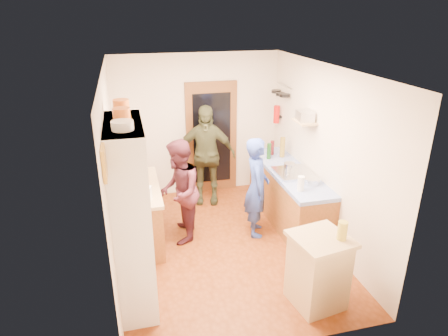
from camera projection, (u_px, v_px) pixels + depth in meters
name	position (u px, v px, depth m)	size (l,w,h in m)	color
floor	(224.00, 246.00, 5.99)	(3.00, 4.00, 0.02)	brown
ceiling	(225.00, 68.00, 5.01)	(3.00, 4.00, 0.02)	silver
wall_back	(198.00, 126.00, 7.31)	(3.00, 0.02, 2.60)	beige
wall_front	(277.00, 242.00, 3.70)	(3.00, 0.02, 2.60)	beige
wall_left	(112.00, 175.00, 5.16)	(0.02, 4.00, 2.60)	beige
wall_right	(324.00, 155.00, 5.84)	(0.02, 4.00, 2.60)	beige
door_frame	(212.00, 138.00, 7.42)	(0.95, 0.06, 2.10)	brown
door_glass	(212.00, 139.00, 7.39)	(0.70, 0.02, 1.70)	black
hutch_body	(132.00, 216.00, 4.56)	(0.40, 1.20, 2.20)	white
hutch_top_shelf	(123.00, 125.00, 4.16)	(0.40, 1.14, 0.04)	white
plate_stack	(122.00, 125.00, 3.90)	(0.22, 0.22, 0.09)	white
orange_pot_a	(122.00, 115.00, 4.17)	(0.18, 0.18, 0.15)	orange
orange_pot_b	(121.00, 107.00, 4.48)	(0.18, 0.18, 0.16)	orange
left_counter_base	(139.00, 215.00, 5.96)	(0.60, 1.40, 0.85)	#9E5427
left_counter_top	(137.00, 188.00, 5.80)	(0.64, 1.44, 0.05)	tan
toaster	(142.00, 194.00, 5.34)	(0.25, 0.17, 0.19)	white
kettle	(133.00, 184.00, 5.66)	(0.16, 0.16, 0.18)	white
orange_bowl	(142.00, 179.00, 5.91)	(0.22, 0.22, 0.10)	orange
chopping_board	(137.00, 173.00, 6.23)	(0.30, 0.22, 0.03)	tan
right_counter_base	(288.00, 197.00, 6.55)	(0.60, 2.20, 0.84)	#9E5427
right_counter_top	(289.00, 172.00, 6.38)	(0.62, 2.22, 0.06)	#1D44BB
hob	(294.00, 173.00, 6.22)	(0.55, 0.58, 0.04)	silver
pot_on_hob	(289.00, 167.00, 6.24)	(0.18, 0.18, 0.12)	silver
bottle_a	(269.00, 151.00, 6.79)	(0.07, 0.07, 0.28)	#143F14
bottle_b	(272.00, 148.00, 6.99)	(0.06, 0.06, 0.25)	#591419
bottle_c	(282.00, 147.00, 6.87)	(0.09, 0.09, 0.35)	olive
paper_towel	(301.00, 184.00, 5.62)	(0.10, 0.10, 0.22)	white
mixing_bowl	(311.00, 181.00, 5.86)	(0.25, 0.25, 0.09)	silver
island_base	(318.00, 272.00, 4.68)	(0.55, 0.55, 0.86)	tan
island_top	(321.00, 239.00, 4.50)	(0.62, 0.62, 0.05)	tan
cutting_board	(315.00, 237.00, 4.53)	(0.35, 0.28, 0.02)	white
oil_jar	(342.00, 231.00, 4.42)	(0.11, 0.11, 0.22)	#AD9E2D
pan_rail	(284.00, 86.00, 6.92)	(0.02, 0.02, 0.65)	silver
pan_hang_a	(285.00, 95.00, 6.80)	(0.18, 0.18, 0.05)	black
pan_hang_b	(280.00, 94.00, 6.99)	(0.16, 0.16, 0.05)	black
pan_hang_c	(276.00, 91.00, 7.16)	(0.17, 0.17, 0.05)	black
wall_shelf	(304.00, 122.00, 6.07)	(0.26, 0.42, 0.03)	tan
radio	(305.00, 116.00, 6.03)	(0.22, 0.30, 0.15)	silver
ext_bracket	(280.00, 117.00, 7.31)	(0.06, 0.10, 0.04)	black
fire_extinguisher	(277.00, 114.00, 7.27)	(0.11, 0.11, 0.32)	red
picture_frame	(104.00, 163.00, 3.49)	(0.03, 0.25, 0.30)	gold
person_hob	(259.00, 188.00, 6.02)	(0.57, 0.37, 1.57)	#293F9C
person_left	(181.00, 191.00, 5.91)	(0.77, 0.60, 1.58)	#441B25
person_back	(206.00, 155.00, 7.02)	(1.05, 0.44, 1.79)	#363922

